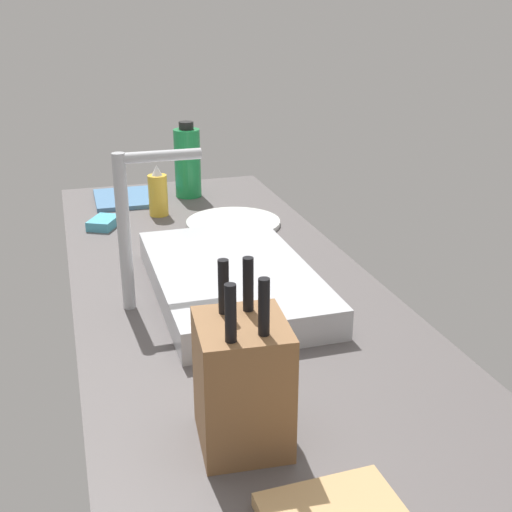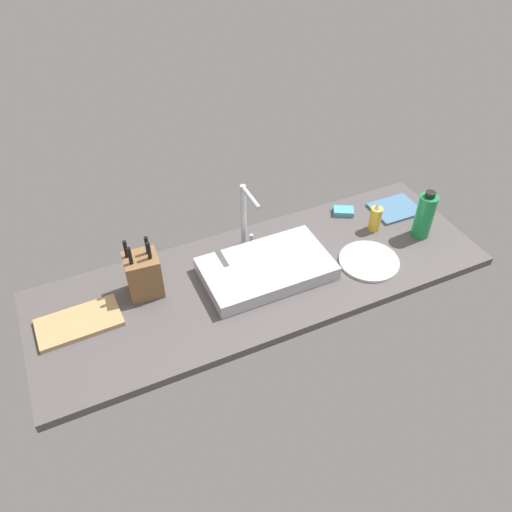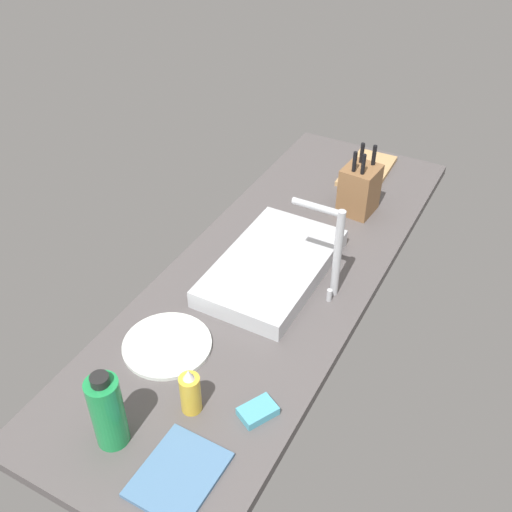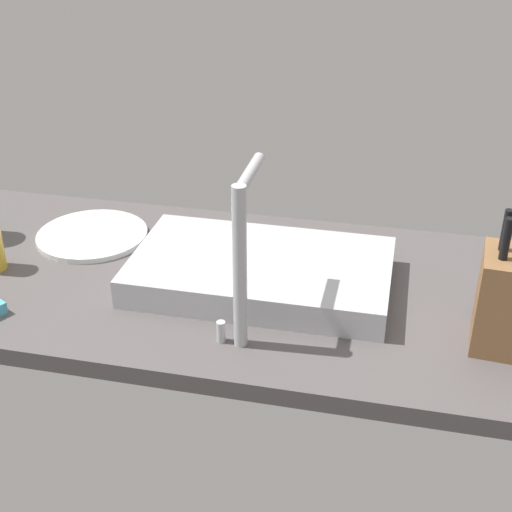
% 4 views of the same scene
% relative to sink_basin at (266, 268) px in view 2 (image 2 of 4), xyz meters
% --- Properties ---
extents(countertop_slab, '(1.81, 0.62, 0.04)m').
position_rel_sink_basin_xyz_m(countertop_slab, '(-0.02, -0.00, -0.05)').
color(countertop_slab, '#514C4C').
rests_on(countertop_slab, ground).
extents(sink_basin, '(0.50, 0.30, 0.06)m').
position_rel_sink_basin_xyz_m(sink_basin, '(0.00, 0.00, 0.00)').
color(sink_basin, '#B7BABF').
rests_on(sink_basin, countertop_slab).
extents(faucet, '(0.06, 0.16, 0.30)m').
position_rel_sink_basin_xyz_m(faucet, '(-0.01, 0.18, 0.15)').
color(faucet, '#B7BABF').
rests_on(faucet, countertop_slab).
extents(knife_block, '(0.13, 0.12, 0.25)m').
position_rel_sink_basin_xyz_m(knife_block, '(-0.46, 0.10, 0.06)').
color(knife_block, brown).
rests_on(knife_block, countertop_slab).
extents(cutting_board, '(0.30, 0.17, 0.02)m').
position_rel_sink_basin_xyz_m(cutting_board, '(-0.72, 0.04, -0.02)').
color(cutting_board, tan).
rests_on(cutting_board, countertop_slab).
extents(soap_bottle, '(0.05, 0.05, 0.14)m').
position_rel_sink_basin_xyz_m(soap_bottle, '(0.55, 0.05, 0.03)').
color(soap_bottle, gold).
rests_on(soap_bottle, countertop_slab).
extents(water_bottle, '(0.08, 0.08, 0.22)m').
position_rel_sink_basin_xyz_m(water_bottle, '(0.71, -0.06, 0.07)').
color(water_bottle, '#1E8E47').
rests_on(water_bottle, countertop_slab).
extents(dinner_plate, '(0.24, 0.24, 0.01)m').
position_rel_sink_basin_xyz_m(dinner_plate, '(0.41, -0.12, -0.02)').
color(dinner_plate, silver).
rests_on(dinner_plate, countertop_slab).
extents(dish_towel, '(0.21, 0.17, 0.01)m').
position_rel_sink_basin_xyz_m(dish_towel, '(0.72, 0.13, -0.02)').
color(dish_towel, teal).
rests_on(dish_towel, countertop_slab).
extents(dish_sponge, '(0.11, 0.10, 0.02)m').
position_rel_sink_basin_xyz_m(dish_sponge, '(0.49, 0.21, -0.02)').
color(dish_sponge, '#4CA3BC').
rests_on(dish_sponge, countertop_slab).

